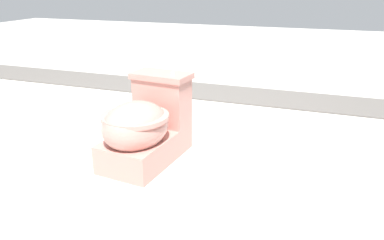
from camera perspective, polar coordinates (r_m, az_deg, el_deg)
ground_plane at (r=2.68m, az=-7.39°, el=-2.71°), size 14.00×14.00×0.00m
gravel_strip at (r=3.66m, az=8.61°, el=3.71°), size 0.56×8.00×0.01m
toilet at (r=2.27m, az=-7.19°, el=-1.02°), size 0.67×0.44×0.52m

